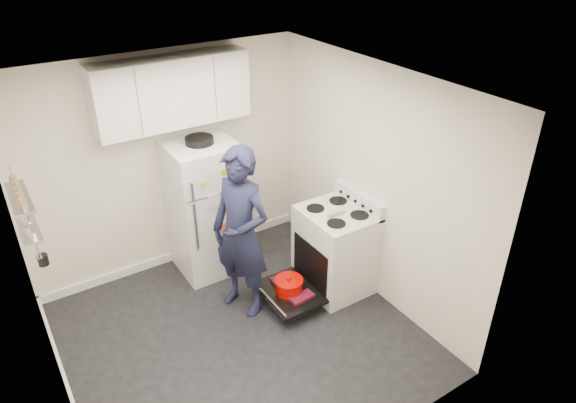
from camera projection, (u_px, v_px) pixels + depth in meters
room at (229, 234)px, 4.51m from camera, size 3.21×3.21×2.51m
electric_range at (334, 251)px, 5.57m from camera, size 0.66×0.76×1.10m
open_oven_door at (289, 289)px, 5.43m from camera, size 0.55×0.70×0.23m
refrigerator at (206, 207)px, 5.75m from camera, size 0.72×0.74×1.63m
upper_cabinets at (172, 92)px, 5.16m from camera, size 1.60×0.33×0.70m
wall_shelf_rack at (24, 212)px, 3.91m from camera, size 0.14×0.60×0.61m
person at (241, 233)px, 5.06m from camera, size 0.66×0.78×1.82m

